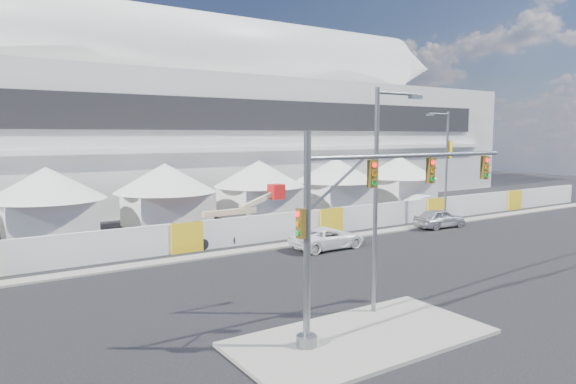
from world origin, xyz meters
TOP-DOWN VIEW (x-y plane):
  - ground at (0.00, 0.00)m, footprint 160.00×160.00m
  - median_island at (-6.00, -3.00)m, footprint 10.00×5.00m
  - far_curb at (20.00, 12.50)m, footprint 80.00×1.20m
  - stadium at (8.71, 41.50)m, footprint 80.00×24.80m
  - tent_row at (0.50, 24.00)m, footprint 53.40×8.40m
  - hoarding_fence at (6.00, 14.50)m, footprint 70.00×0.25m
  - scaffold_tower at (46.00, 36.00)m, footprint 4.40×4.40m
  - sedan_silver at (15.17, 11.46)m, footprint 2.08×4.78m
  - pickup_curb at (2.46, 10.21)m, footprint 2.51×5.37m
  - lot_car_a at (22.10, 19.09)m, footprint 2.23×4.97m
  - lot_car_b at (24.23, 17.33)m, footprint 1.93×4.02m
  - traffic_mast at (-6.05, -2.64)m, footprint 10.88×0.75m
  - streetlight_median at (-3.48, -1.18)m, footprint 2.64×0.26m
  - streetlight_curb at (16.83, 12.50)m, footprint 2.88×0.65m
  - boom_lift at (-2.84, 15.50)m, footprint 7.92×1.95m

SIDE VIEW (x-z plane):
  - ground at x=0.00m, z-range 0.00..0.00m
  - far_curb at x=20.00m, z-range 0.00..0.12m
  - median_island at x=-6.00m, z-range 0.00..0.15m
  - lot_car_b at x=24.23m, z-range 0.00..1.33m
  - pickup_curb at x=2.46m, z-range 0.00..1.49m
  - lot_car_a at x=22.10m, z-range 0.00..1.58m
  - sedan_silver at x=15.17m, z-range 0.00..1.60m
  - hoarding_fence at x=6.00m, z-range 0.00..2.00m
  - boom_lift at x=-2.84m, z-range -0.93..3.09m
  - tent_row at x=0.50m, z-range 0.45..5.85m
  - traffic_mast at x=-6.05m, z-range 0.61..8.33m
  - streetlight_median at x=-3.48m, z-range 0.86..10.39m
  - streetlight_curb at x=16.83m, z-range 0.78..10.50m
  - scaffold_tower at x=46.00m, z-range 0.00..12.00m
  - stadium at x=8.71m, z-range -1.54..20.44m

